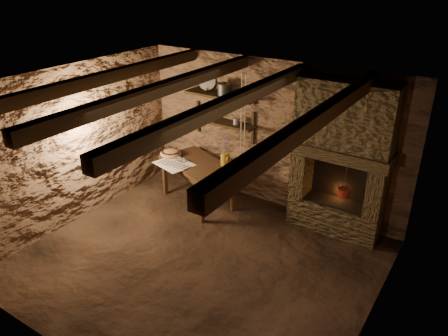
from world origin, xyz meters
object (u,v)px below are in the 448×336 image
Objects in this scene: stoneware_jug at (225,153)px; iron_stockpot at (224,90)px; work_table at (198,181)px; wooden_bowl at (171,154)px; red_pot at (344,192)px.

stoneware_jug is 2.18× the size of iron_stockpot.
work_table is 1.56m from iron_stockpot.
iron_stockpot is (-0.24, 0.35, 0.92)m from stoneware_jug.
work_table is at bearing 2.12° from wooden_bowl.
work_table is 2.97× the size of stoneware_jug.
stoneware_jug is at bearing -173.05° from red_pot.
iron_stockpot reaches higher than wooden_bowl.
iron_stockpot reaches higher than red_pot.
wooden_bowl is 0.67× the size of red_pot.
wooden_bowl is at bearing -157.33° from work_table.
red_pot is at bearing 8.26° from wooden_bowl.
stoneware_jug reaches higher than work_table.
wooden_bowl is (-0.54, -0.02, 0.38)m from work_table.
red_pot is (2.87, 0.42, -0.08)m from wooden_bowl.
stoneware_jug reaches higher than red_pot.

